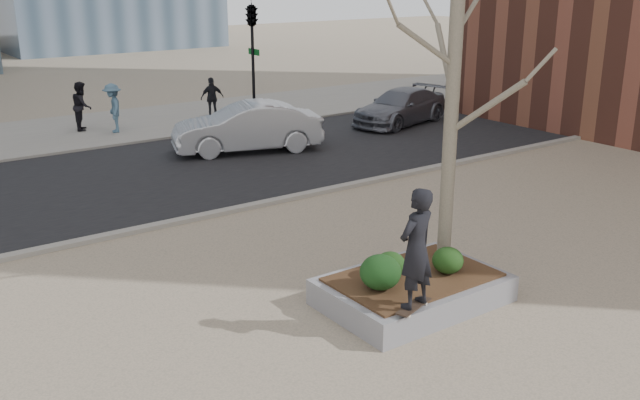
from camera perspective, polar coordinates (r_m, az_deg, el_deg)
ground at (r=11.74m, az=3.73°, el=-9.41°), size 120.00×120.00×0.00m
street at (r=19.96m, az=-14.66°, el=1.66°), size 60.00×8.00×0.02m
far_sidewalk at (r=26.46m, az=-20.23°, el=5.04°), size 60.00×6.00×0.02m
planter at (r=12.24m, az=7.42°, el=-7.17°), size 3.00×2.00×0.45m
planter_mulch at (r=12.13m, az=7.47°, el=-6.12°), size 2.70×1.70×0.04m
sycamore_tree at (r=12.13m, az=10.66°, el=10.06°), size 2.80×2.80×6.60m
shrub_left at (r=11.50m, az=4.85°, el=-5.78°), size 0.67×0.67×0.57m
shrub_middle at (r=11.97m, az=5.65°, el=-5.17°), size 0.51×0.51×0.43m
shrub_right at (r=12.25m, az=10.19°, el=-4.77°), size 0.53×0.53×0.45m
skateboard at (r=11.05m, az=7.50°, el=-8.53°), size 0.80×0.43×0.08m
skateboarder at (r=10.66m, az=7.71°, el=-3.85°), size 0.75×0.56×1.86m
car_silver at (r=22.24m, az=-5.85°, el=5.80°), size 4.82×2.92×1.50m
car_third at (r=26.45m, az=6.46°, el=7.42°), size 4.61×2.74×1.25m
pedestrian_a at (r=26.54m, az=-18.51°, el=7.15°), size 0.90×1.00×1.70m
pedestrian_b at (r=25.80m, az=-16.22°, el=7.08°), size 0.89×1.22×1.69m
pedestrian_c at (r=27.64m, az=-8.62°, el=8.10°), size 0.95×0.51×1.54m
traffic_light_far at (r=26.37m, az=-5.38°, el=10.95°), size 0.60×2.48×4.50m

